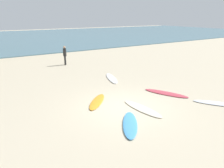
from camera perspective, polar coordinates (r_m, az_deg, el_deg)
ground_plane at (r=10.21m, az=3.20°, el=-6.11°), size 120.00×120.00×0.00m
ocean_water at (r=44.19m, az=-25.80°, el=10.72°), size 120.00×40.00×0.08m
surfboard_0 at (r=10.77m, az=-3.93°, el=-4.61°), size 1.84×1.92×0.07m
surfboard_1 at (r=11.71m, az=25.90°, el=-4.59°), size 1.76×2.07×0.06m
surfboard_2 at (r=14.66m, az=-0.12°, el=1.55°), size 1.38×2.58×0.07m
surfboard_3 at (r=8.64m, az=4.75°, el=-10.49°), size 1.76×2.14×0.09m
surfboard_4 at (r=12.22m, az=14.02°, el=-2.36°), size 1.53×2.47×0.07m
surfboard_5 at (r=10.08m, az=7.92°, el=-6.40°), size 0.73×2.40×0.06m
beachgoer_near at (r=19.07m, az=-12.31°, el=7.59°), size 0.38×0.38×1.62m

